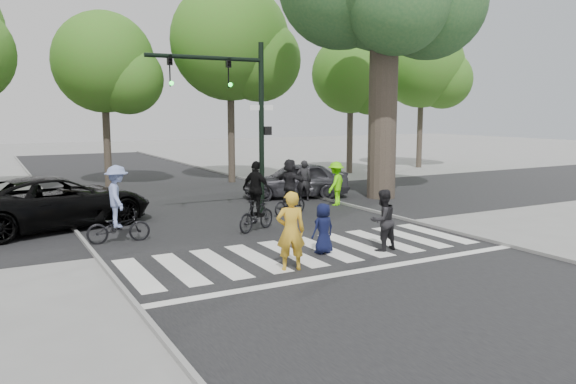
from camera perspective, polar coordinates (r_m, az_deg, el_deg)
name	(u,v)px	position (r m, az deg, el deg)	size (l,w,h in m)	color
ground	(328,260)	(14.12, 4.10, -6.90)	(120.00, 120.00, 0.00)	gray
road_stem	(245,225)	(18.40, -4.37, -3.32)	(10.00, 70.00, 0.01)	black
road_cross	(212,210)	(21.13, -7.73, -1.87)	(70.00, 10.00, 0.01)	black
curb_left	(83,240)	(17.00, -20.12, -4.61)	(0.10, 70.00, 0.10)	gray
curb_right	(370,210)	(20.94, 8.32, -1.85)	(0.10, 70.00, 0.10)	gray
crosswalk	(314,254)	(14.66, 2.69, -6.29)	(10.00, 3.85, 0.01)	silver
traffic_signal	(239,105)	(19.27, -5.01, 8.85)	(4.45, 0.29, 6.00)	black
bg_tree_2	(110,67)	(28.70, -17.67, 12.03)	(5.04, 4.80, 8.40)	brown
bg_tree_3	(237,46)	(29.35, -5.16, 14.56)	(6.30, 6.00, 10.20)	brown
bg_tree_4	(356,78)	(33.91, 6.89, 11.45)	(4.83, 4.60, 8.15)	brown
bg_tree_5	(427,69)	(38.19, 13.96, 12.00)	(5.67, 5.40, 9.30)	brown
pedestrian_woman	(291,231)	(12.99, 0.28, -3.98)	(0.68, 0.45, 1.86)	gold
pedestrian_child	(323,229)	(14.58, 3.61, -3.73)	(0.65, 0.42, 1.33)	black
pedestrian_adult	(383,220)	(15.05, 9.59, -2.84)	(0.80, 0.62, 1.64)	black
cyclist_left	(118,209)	(16.42, -16.92, -1.70)	(1.78, 1.18, 2.19)	black
cyclist_mid	(256,203)	(17.26, -3.23, -1.08)	(1.70, 1.17, 2.17)	black
cyclist_right	(290,190)	(20.00, 0.19, 0.21)	(1.67, 1.55, 2.00)	black
car_suv	(55,202)	(19.20, -22.55, -0.94)	(2.76, 5.99, 1.66)	black
car_grey	(295,180)	(23.99, 0.75, 1.23)	(1.81, 4.49, 1.53)	#36353B
bystander_hivis	(336,184)	(22.07, 4.88, 0.86)	(1.12, 0.64, 1.73)	#68F607
bystander_dark	(304,181)	(23.12, 1.63, 1.17)	(0.62, 0.40, 1.69)	black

